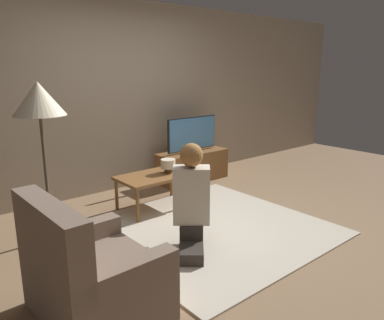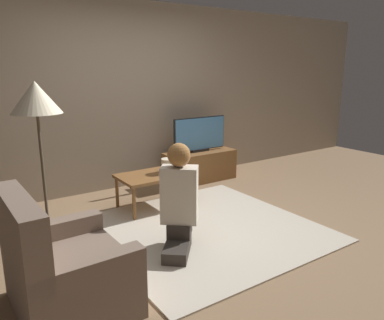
{
  "view_description": "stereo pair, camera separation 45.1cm",
  "coord_description": "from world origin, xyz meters",
  "px_view_note": "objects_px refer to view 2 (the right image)",
  "views": [
    {
      "loc": [
        -2.59,
        -2.73,
        1.7
      ],
      "look_at": [
        0.27,
        0.67,
        0.6
      ],
      "focal_mm": 35.0,
      "sensor_mm": 36.0,
      "label": 1
    },
    {
      "loc": [
        -2.23,
        -3.0,
        1.7
      ],
      "look_at": [
        0.27,
        0.67,
        0.6
      ],
      "focal_mm": 35.0,
      "sensor_mm": 36.0,
      "label": 2
    }
  ],
  "objects_px": {
    "coffee_table": "(156,177)",
    "table_lamp": "(168,164)",
    "floor_lamp": "(36,103)",
    "tv": "(200,134)",
    "person_kneeling": "(179,196)",
    "armchair": "(65,272)"
  },
  "relations": [
    {
      "from": "coffee_table",
      "to": "table_lamp",
      "type": "xyz_separation_m",
      "value": [
        0.17,
        -0.02,
        0.15
      ]
    },
    {
      "from": "tv",
      "to": "person_kneeling",
      "type": "relative_size",
      "value": 0.89
    },
    {
      "from": "armchair",
      "to": "table_lamp",
      "type": "height_order",
      "value": "armchair"
    },
    {
      "from": "coffee_table",
      "to": "floor_lamp",
      "type": "bearing_deg",
      "value": -179.16
    },
    {
      "from": "floor_lamp",
      "to": "armchair",
      "type": "relative_size",
      "value": 1.75
    },
    {
      "from": "armchair",
      "to": "person_kneeling",
      "type": "relative_size",
      "value": 0.88
    },
    {
      "from": "coffee_table",
      "to": "table_lamp",
      "type": "height_order",
      "value": "table_lamp"
    },
    {
      "from": "floor_lamp",
      "to": "coffee_table",
      "type": "bearing_deg",
      "value": 0.84
    },
    {
      "from": "person_kneeling",
      "to": "coffee_table",
      "type": "bearing_deg",
      "value": -67.16
    },
    {
      "from": "floor_lamp",
      "to": "person_kneeling",
      "type": "height_order",
      "value": "floor_lamp"
    },
    {
      "from": "tv",
      "to": "floor_lamp",
      "type": "distance_m",
      "value": 2.58
    },
    {
      "from": "floor_lamp",
      "to": "table_lamp",
      "type": "relative_size",
      "value": 8.75
    },
    {
      "from": "floor_lamp",
      "to": "table_lamp",
      "type": "xyz_separation_m",
      "value": [
        1.48,
        -0.0,
        -0.83
      ]
    },
    {
      "from": "coffee_table",
      "to": "table_lamp",
      "type": "relative_size",
      "value": 5.03
    },
    {
      "from": "floor_lamp",
      "to": "armchair",
      "type": "xyz_separation_m",
      "value": [
        -0.21,
        -1.39,
        -1.08
      ]
    },
    {
      "from": "tv",
      "to": "coffee_table",
      "type": "height_order",
      "value": "tv"
    },
    {
      "from": "person_kneeling",
      "to": "armchair",
      "type": "bearing_deg",
      "value": 56.05
    },
    {
      "from": "armchair",
      "to": "table_lamp",
      "type": "xyz_separation_m",
      "value": [
        1.69,
        1.39,
        0.25
      ]
    },
    {
      "from": "tv",
      "to": "person_kneeling",
      "type": "height_order",
      "value": "person_kneeling"
    },
    {
      "from": "tv",
      "to": "person_kneeling",
      "type": "xyz_separation_m",
      "value": [
        -1.45,
        -1.71,
        -0.19
      ]
    },
    {
      "from": "tv",
      "to": "armchair",
      "type": "distance_m",
      "value": 3.36
    },
    {
      "from": "table_lamp",
      "to": "armchair",
      "type": "bearing_deg",
      "value": -140.53
    }
  ]
}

